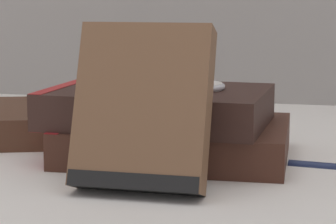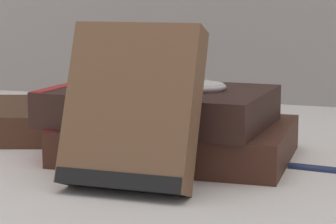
# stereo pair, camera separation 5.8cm
# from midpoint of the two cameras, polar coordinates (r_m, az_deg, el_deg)

# --- Properties ---
(ground_plane) EXTENTS (3.00, 3.00, 0.00)m
(ground_plane) POSITION_cam_midpoint_polar(r_m,az_deg,el_deg) (0.61, -2.04, -4.60)
(ground_plane) COLOR white
(book_flat_bottom) EXTENTS (0.21, 0.16, 0.03)m
(book_flat_bottom) POSITION_cam_midpoint_polar(r_m,az_deg,el_deg) (0.65, -2.35, -2.29)
(book_flat_bottom) COLOR #422319
(book_flat_bottom) RESTS_ON ground_plane
(book_flat_top) EXTENTS (0.20, 0.14, 0.03)m
(book_flat_top) POSITION_cam_midpoint_polar(r_m,az_deg,el_deg) (0.64, -3.90, 0.46)
(book_flat_top) COLOR #331E19
(book_flat_top) RESTS_ON book_flat_bottom
(book_leaning_front) EXTENTS (0.10, 0.07, 0.13)m
(book_leaning_front) POSITION_cam_midpoint_polar(r_m,az_deg,el_deg) (0.53, -5.24, -0.19)
(book_leaning_front) COLOR brown
(book_leaning_front) RESTS_ON ground_plane
(pocket_watch) EXTENTS (0.05, 0.05, 0.01)m
(pocket_watch) POSITION_cam_midpoint_polar(r_m,az_deg,el_deg) (0.63, -0.09, 2.10)
(pocket_watch) COLOR silver
(pocket_watch) RESTS_ON book_flat_top
(reading_glasses) EXTENTS (0.10, 0.05, 0.00)m
(reading_glasses) POSITION_cam_midpoint_polar(r_m,az_deg,el_deg) (0.81, -2.56, -0.84)
(reading_glasses) COLOR #ADADB2
(reading_glasses) RESTS_ON ground_plane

